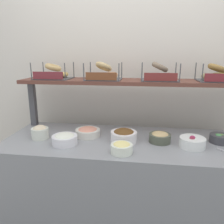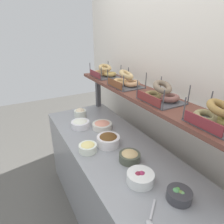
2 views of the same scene
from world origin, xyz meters
TOP-DOWN VIEW (x-y plane):
  - ground_plane at (0.00, 0.00)m, footprint 8.00×8.00m
  - back_wall at (0.00, 0.55)m, footprint 3.10×0.06m
  - deli_counter at (0.00, 0.00)m, footprint 1.90×0.70m
  - shelf_riser_left at (-0.89, 0.27)m, footprint 0.05×0.05m
  - upper_shelf at (0.00, 0.27)m, footprint 1.86×0.32m
  - bowl_egg_salad at (-0.03, -0.23)m, footprint 0.15×0.15m
  - bowl_lox_spread at (-0.33, 0.05)m, footprint 0.20×0.20m
  - bowl_hummus at (0.24, -0.00)m, footprint 0.16×0.16m
  - bowl_cream_cheese at (-0.45, -0.13)m, footprint 0.18×0.18m
  - bowl_beet_salad at (0.46, -0.06)m, footprint 0.18×0.18m
  - bowl_potato_salad at (-0.68, -0.05)m, footprint 0.13×0.13m
  - bowl_veggie_mix at (0.68, 0.05)m, footprint 0.15×0.15m
  - bowl_chocolate_spread at (-0.03, -0.04)m, footprint 0.20×0.20m
  - serving_spoon_near_plate at (0.70, -0.17)m, footprint 0.13×0.14m
  - bagel_basket_sesame at (-0.67, 0.26)m, footprint 0.30×0.25m
  - bagel_basket_plain at (-0.23, 0.25)m, footprint 0.29×0.26m
  - bagel_basket_poppy at (0.23, 0.26)m, footprint 0.29×0.25m
  - bagel_basket_everything at (0.66, 0.27)m, footprint 0.28×0.26m

SIDE VIEW (x-z plane):
  - ground_plane at x=0.00m, z-range 0.00..0.00m
  - deli_counter at x=0.00m, z-range 0.00..0.85m
  - serving_spoon_near_plate at x=0.70m, z-range 0.85..0.86m
  - bowl_veggie_mix at x=0.68m, z-range 0.85..0.92m
  - bowl_lox_spread at x=-0.33m, z-range 0.85..0.92m
  - bowl_beet_salad at x=0.46m, z-range 0.85..0.93m
  - bowl_egg_salad at x=-0.03m, z-range 0.85..0.93m
  - bowl_hummus at x=0.24m, z-range 0.85..0.93m
  - bowl_cream_cheese at x=-0.45m, z-range 0.85..0.93m
  - bowl_chocolate_spread at x=-0.03m, z-range 0.85..0.95m
  - bowl_potato_salad at x=-0.68m, z-range 0.85..0.95m
  - shelf_riser_left at x=-0.89m, z-range 0.85..1.25m
  - back_wall at x=0.00m, z-range 0.00..2.40m
  - upper_shelf at x=0.00m, z-range 1.25..1.28m
  - bagel_basket_sesame at x=-0.67m, z-range 1.26..1.40m
  - bagel_basket_poppy at x=0.23m, z-range 1.25..1.41m
  - bagel_basket_everything at x=0.66m, z-range 1.26..1.40m
  - bagel_basket_plain at x=-0.23m, z-range 1.25..1.41m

